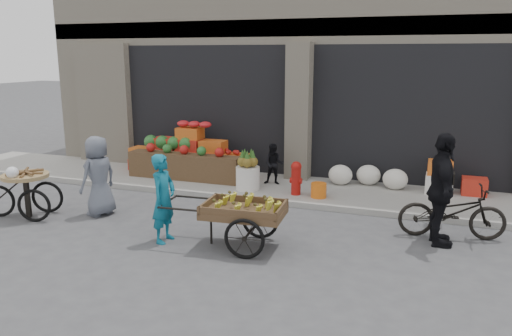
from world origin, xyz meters
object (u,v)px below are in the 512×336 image
(orange_bucket, at_px, (319,190))
(tricycle_cart, at_px, (26,188))
(vendor_grey, at_px, (98,176))
(bicycle, at_px, (452,212))
(fire_hydrant, at_px, (296,177))
(banana_cart, at_px, (241,208))
(cyclist, at_px, (441,190))
(seated_person, at_px, (274,164))
(pineapple_bin, at_px, (248,178))
(vendor_woman, at_px, (164,198))

(orange_bucket, bearing_deg, tricycle_cart, -150.88)
(vendor_grey, xyz_separation_m, bicycle, (6.28, 0.97, -0.31))
(orange_bucket, relative_size, tricycle_cart, 0.22)
(fire_hydrant, distance_m, banana_cart, 2.84)
(orange_bucket, relative_size, banana_cart, 0.15)
(fire_hydrant, xyz_separation_m, orange_bucket, (0.50, -0.05, -0.23))
(cyclist, bearing_deg, seated_person, 48.11)
(fire_hydrant, height_order, bicycle, bicycle)
(pineapple_bin, distance_m, fire_hydrant, 1.11)
(fire_hydrant, height_order, vendor_grey, vendor_grey)
(vendor_woman, bearing_deg, tricycle_cart, 87.00)
(pineapple_bin, distance_m, seated_person, 0.75)
(orange_bucket, bearing_deg, cyclist, -34.61)
(vendor_grey, bearing_deg, seated_person, 153.37)
(tricycle_cart, bearing_deg, vendor_grey, 7.60)
(pineapple_bin, height_order, tricycle_cart, tricycle_cart)
(fire_hydrant, relative_size, orange_bucket, 2.22)
(vendor_woman, bearing_deg, pineapple_bin, -4.33)
(pineapple_bin, distance_m, bicycle, 4.33)
(fire_hydrant, xyz_separation_m, vendor_woman, (-1.39, -3.02, 0.23))
(banana_cart, distance_m, tricycle_cart, 4.34)
(vendor_grey, bearing_deg, orange_bucket, 135.06)
(vendor_woman, height_order, tricycle_cart, vendor_woman)
(pineapple_bin, relative_size, tricycle_cart, 0.36)
(banana_cart, bearing_deg, seated_person, 95.19)
(vendor_woman, distance_m, tricycle_cart, 3.07)
(fire_hydrant, bearing_deg, vendor_woman, -114.68)
(tricycle_cart, xyz_separation_m, vendor_grey, (1.20, 0.58, 0.20))
(orange_bucket, xyz_separation_m, tricycle_cart, (-4.95, -2.76, 0.30))
(seated_person, bearing_deg, banana_cart, -90.48)
(cyclist, bearing_deg, tricycle_cart, 90.28)
(pineapple_bin, height_order, bicycle, bicycle)
(bicycle, bearing_deg, fire_hydrant, 58.76)
(banana_cart, bearing_deg, orange_bucket, 73.19)
(bicycle, height_order, cyclist, cyclist)
(vendor_woman, xyz_separation_m, bicycle, (4.42, 1.77, -0.28))
(pineapple_bin, distance_m, cyclist, 4.32)
(fire_hydrant, bearing_deg, orange_bucket, -5.71)
(pineapple_bin, bearing_deg, seated_person, 56.31)
(orange_bucket, bearing_deg, fire_hydrant, 174.29)
(cyclist, bearing_deg, fire_hydrant, 50.93)
(fire_hydrant, bearing_deg, bicycle, -22.53)
(cyclist, bearing_deg, orange_bucket, 46.68)
(cyclist, bearing_deg, banana_cart, 103.11)
(pineapple_bin, bearing_deg, vendor_grey, -133.44)
(fire_hydrant, xyz_separation_m, seated_person, (-0.70, 0.65, 0.08))
(orange_bucket, relative_size, bicycle, 0.19)
(seated_person, distance_m, banana_cart, 3.53)
(fire_hydrant, height_order, orange_bucket, fire_hydrant)
(pineapple_bin, bearing_deg, cyclist, -23.48)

